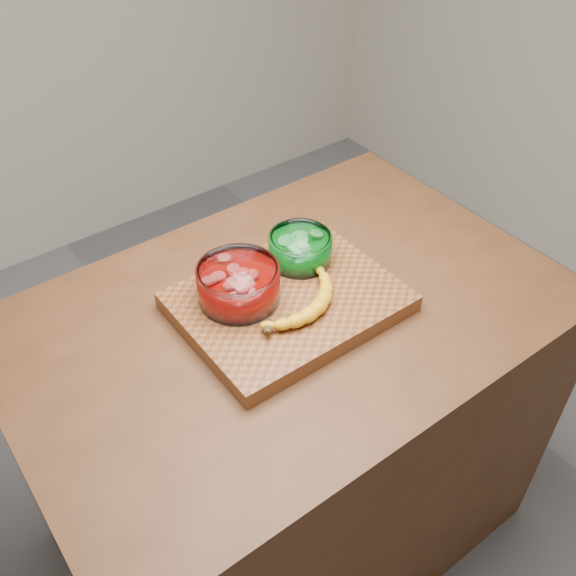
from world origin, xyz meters
TOP-DOWN VIEW (x-y plane):
  - ground at (0.00, 0.00)m, footprint 3.50×3.50m
  - counter at (0.00, 0.00)m, footprint 1.20×0.80m
  - cutting_board at (0.00, 0.00)m, footprint 0.45×0.35m
  - bowl_red at (-0.09, 0.05)m, footprint 0.17×0.17m
  - bowl_green at (0.09, 0.08)m, footprint 0.14×0.14m
  - banana at (-0.00, -0.04)m, footprint 0.25×0.15m

SIDE VIEW (x-z plane):
  - ground at x=0.00m, z-range 0.00..0.00m
  - counter at x=0.00m, z-range 0.00..0.90m
  - cutting_board at x=0.00m, z-range 0.90..0.94m
  - banana at x=0.00m, z-range 0.94..0.98m
  - bowl_green at x=0.09m, z-range 0.94..1.01m
  - bowl_red at x=-0.09m, z-range 0.94..1.02m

